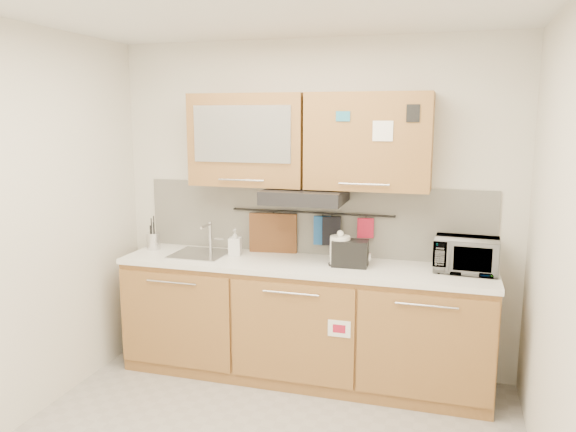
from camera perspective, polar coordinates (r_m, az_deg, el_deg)
The scene contains 19 objects.
wall_back at distance 4.47m, azimuth 2.53°, elevation 0.95°, with size 3.20×3.20×0.00m, color silver.
wall_left at distance 3.91m, azimuth -26.76°, elevation -1.46°, with size 3.00×3.00×0.00m, color silver.
wall_right at distance 2.93m, azimuth 26.72°, elevation -5.05°, with size 3.00×3.00×0.00m, color silver.
base_cabinet at distance 4.42m, azimuth 1.46°, elevation -11.21°, with size 2.80×0.64×0.88m.
countertop at distance 4.26m, azimuth 1.48°, elevation -5.01°, with size 2.82×0.62×0.04m, color white.
backsplash at distance 4.47m, azimuth 2.48°, elevation -0.34°, with size 2.80×0.02×0.56m, color silver.
upper_cabinets at distance 4.25m, azimuth 1.94°, elevation 7.67°, with size 1.82×0.37×0.70m.
range_hood at distance 4.21m, azimuth 1.73°, elevation 2.04°, with size 0.60×0.46×0.10m, color black.
sink at distance 4.55m, azimuth -8.86°, elevation -3.82°, with size 0.42×0.40×0.26m.
utensil_rail at distance 4.43m, azimuth 2.37°, elevation 0.34°, with size 0.02×0.02×1.30m, color black.
utensil_crock at distance 4.79m, azimuth -13.51°, elevation -2.45°, with size 0.11×0.11×0.28m.
kettle at distance 4.17m, azimuth 5.32°, elevation -3.60°, with size 0.20×0.19×0.26m.
toaster at distance 4.15m, azimuth 6.34°, elevation -3.76°, with size 0.26×0.16×0.20m.
microwave at distance 4.18m, azimuth 17.65°, elevation -3.80°, with size 0.44×0.30×0.24m, color #999999.
soap_bottle at distance 4.47m, azimuth -5.41°, elevation -2.67°, with size 0.09×0.10×0.21m, color #999999.
cutting_board at distance 4.55m, azimuth -1.53°, elevation -2.73°, with size 0.39×0.03×0.48m, color brown.
oven_mitt at distance 4.42m, azimuth 3.50°, elevation -1.46°, with size 0.14×0.03×0.23m, color #215598.
dark_pouch at distance 4.40m, azimuth 4.43°, elevation -1.51°, with size 0.14×0.04×0.23m, color black.
pot_holder at distance 4.35m, azimuth 7.87°, elevation -1.23°, with size 0.12×0.02×0.15m, color #AC1730.
Camera 1 is at (1.05, -2.79, 2.01)m, focal length 35.00 mm.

